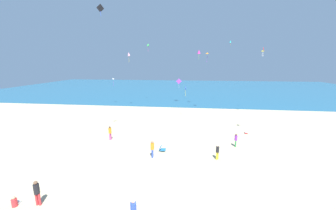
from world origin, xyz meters
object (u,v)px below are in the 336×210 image
Objects in this scene: person_0 at (217,151)px; kite_pink at (129,54)px; kite_yellow at (263,51)px; kite_orange at (207,53)px; person_5 at (15,202)px; person_7 at (236,139)px; cooler_box at (246,133)px; kite_white at (113,79)px; kite_green at (148,45)px; beach_chair_near_camera at (162,149)px; person_3 at (37,191)px; kite_blue at (185,89)px; person_1 at (152,148)px; person_6 at (110,132)px; kite_red at (263,50)px; kite_black at (100,8)px; kite_purple at (179,81)px; kite_magenta at (199,52)px; kite_teal at (231,41)px.

kite_pink reaches higher than person_0.
kite_yellow is 0.59× the size of kite_orange.
person_7 is at bearing -60.76° from person_5.
kite_white reaches higher than cooler_box.
person_5 is at bearing -92.50° from kite_green.
beach_chair_near_camera is 0.38× the size of kite_green.
kite_blue reaches higher than person_3.
kite_blue reaches higher than person_1.
person_0 is 0.87× the size of person_3.
cooler_box is 0.68× the size of person_5.
person_6 reaches higher than beach_chair_near_camera.
kite_black is (-20.10, -14.98, 2.97)m from kite_red.
person_1 reaches higher than person_7.
kite_pink is (-2.36, 15.39, -3.56)m from kite_black.
beach_chair_near_camera is 19.44m from kite_orange.
kite_black is at bearing -105.53° from kite_purple.
person_5 is 31.90m from kite_magenta.
kite_red is (20.06, 14.69, 9.55)m from person_6.
kite_yellow is at bearing -70.74° from kite_teal.
person_6 is 26.64m from kite_red.
kite_pink is at bearing -3.53° from person_5.
kite_red is (4.20, -5.71, -1.87)m from kite_teal.
person_5 is 34.70m from kite_red.
kite_orange reaches higher than person_5.
person_6 is 28.26m from kite_teal.
kite_teal is (9.79, 22.49, 12.10)m from beach_chair_near_camera.
person_6 is 0.88× the size of kite_magenta.
kite_green reaches higher than kite_orange.
person_1 is 0.98× the size of kite_white.
kite_magenta is at bearing -48.03° from kite_purple.
kite_black is at bearing 163.00° from beach_chair_near_camera.
person_3 is 0.97× the size of kite_green.
kite_orange is at bearing -70.39° from kite_magenta.
person_3 is 29.69m from kite_white.
kite_red is at bearing -26.81° from kite_purple.
kite_green is 1.08× the size of kite_orange.
beach_chair_near_camera is at bearing 179.76° from person_6.
person_3 is at bearing -84.90° from kite_pink.
kite_blue is 15.12m from kite_green.
person_7 is (-2.10, -4.11, 0.68)m from cooler_box.
cooler_box is 27.04m from kite_white.
kite_magenta is (-10.15, 2.81, -0.10)m from kite_red.
kite_blue is (-3.32, 13.33, 3.68)m from person_0.
kite_blue is 0.96× the size of kite_orange.
kite_yellow reaches higher than kite_purple.
kite_green reaches higher than kite_pink.
kite_red is at bearing -66.13° from person_0.
person_3 is at bearing -76.75° from kite_white.
kite_blue is 7.42m from kite_orange.
kite_yellow is at bearing -14.55° from kite_white.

